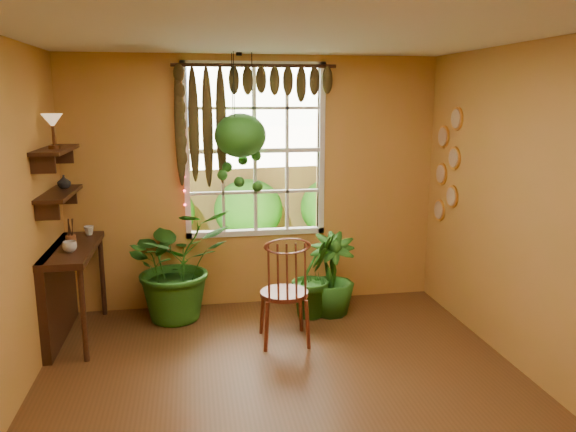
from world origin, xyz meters
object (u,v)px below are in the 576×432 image
windsor_chair (285,307)px  potted_plant_left (177,264)px  potted_plant_mid (314,275)px  counter_ledge (63,283)px  hanging_basket (240,139)px

windsor_chair → potted_plant_left: bearing=143.0°
windsor_chair → potted_plant_mid: size_ratio=1.36×
counter_ledge → windsor_chair: 2.10m
counter_ledge → potted_plant_mid: bearing=3.3°
counter_ledge → potted_plant_left: 1.10m
potted_plant_left → potted_plant_mid: bearing=-7.2°
windsor_chair → hanging_basket: size_ratio=0.86×
counter_ledge → hanging_basket: hanging_basket is taller
hanging_basket → counter_ledge: bearing=-166.4°
counter_ledge → potted_plant_left: size_ratio=1.02×
potted_plant_left → hanging_basket: hanging_basket is taller
potted_plant_mid → potted_plant_left: bearing=172.8°
potted_plant_mid → windsor_chair: bearing=-124.4°
potted_plant_mid → hanging_basket: (-0.72, 0.28, 1.40)m
potted_plant_left → hanging_basket: 1.43m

